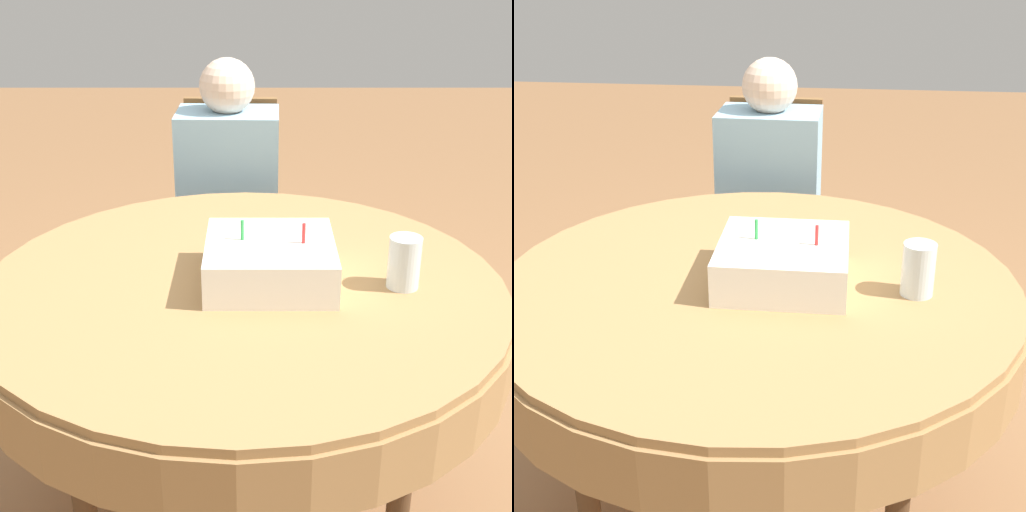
# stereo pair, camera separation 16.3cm
# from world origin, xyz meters

# --- Properties ---
(dining_table) EXTENTS (1.23, 1.23, 0.73)m
(dining_table) POSITION_xyz_m (0.00, 0.00, 0.65)
(dining_table) COLOR #9E7547
(dining_table) RESTS_ON ground_plane
(chair) EXTENTS (0.37, 0.37, 0.94)m
(chair) POSITION_xyz_m (-0.06, 0.93, 0.49)
(chair) COLOR brown
(chair) RESTS_ON ground_plane
(person) EXTENTS (0.35, 0.34, 1.11)m
(person) POSITION_xyz_m (-0.06, 0.83, 0.66)
(person) COLOR beige
(person) RESTS_ON ground_plane
(birthday_cake) EXTENTS (0.29, 0.29, 0.15)m
(birthday_cake) POSITION_xyz_m (0.06, -0.01, 0.78)
(birthday_cake) COLOR white
(birthday_cake) RESTS_ON dining_table
(drinking_glass) EXTENTS (0.07, 0.07, 0.12)m
(drinking_glass) POSITION_xyz_m (0.36, -0.04, 0.80)
(drinking_glass) COLOR silver
(drinking_glass) RESTS_ON dining_table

